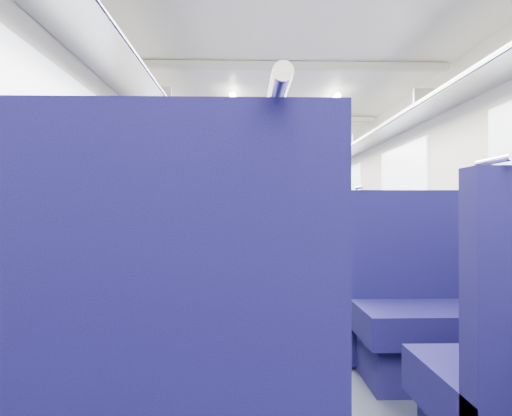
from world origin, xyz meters
name	(u,v)px	position (x,y,z in m)	size (l,w,h in m)	color
floor	(268,267)	(0.00, 0.00, 0.00)	(2.80, 18.00, 0.01)	black
ceiling	(268,141)	(0.00, 0.00, 2.35)	(2.80, 18.00, 0.01)	silver
wall_left	(193,204)	(-1.40, 0.00, 1.18)	(0.02, 18.00, 2.35)	beige
dado_left	(194,248)	(-1.39, 0.00, 0.35)	(0.03, 17.90, 0.70)	#111035
wall_right	(343,204)	(1.40, 0.00, 1.18)	(0.02, 18.00, 2.35)	beige
dado_right	(342,248)	(1.39, 0.00, 0.35)	(0.03, 17.90, 0.70)	#111035
wall_far	(256,207)	(0.00, 9.00, 1.18)	(2.80, 0.02, 2.35)	beige
luggage_rack_left	(203,161)	(-1.21, 0.00, 1.97)	(0.36, 17.40, 0.18)	#B2B5BA
luggage_rack_right	(333,162)	(1.21, 0.00, 1.97)	(0.36, 17.40, 0.18)	#B2B5BA
windows	(270,190)	(0.00, -0.46, 1.42)	(2.78, 15.60, 0.75)	white
ceiling_fittings	(269,142)	(0.00, -0.26, 2.29)	(2.70, 16.06, 0.11)	beige
end_door	(257,212)	(0.00, 8.94, 1.00)	(0.75, 0.06, 2.00)	black
bulkhead	(263,203)	(0.00, 2.40, 1.23)	(2.80, 0.10, 2.35)	beige
seat_4	(122,410)	(-0.83, -6.05, 0.38)	(1.10, 0.61, 1.23)	#0E0D40
seat_6	(183,312)	(-0.83, -4.76, 0.38)	(1.10, 0.61, 1.23)	#0E0D40
seat_7	(439,317)	(0.83, -4.90, 0.38)	(1.10, 0.61, 1.23)	#0E0D40
seat_8	(201,284)	(-0.83, -3.73, 0.38)	(1.10, 0.61, 1.23)	#0E0D40
seat_9	(376,282)	(0.83, -3.65, 0.38)	(1.10, 0.61, 1.23)	#0E0D40
seat_10	(211,267)	(-0.83, -2.63, 0.38)	(1.10, 0.61, 1.23)	#0E0D40
seat_11	(345,264)	(0.83, -2.47, 0.38)	(1.10, 0.61, 1.23)	#0E0D40
seat_12	(219,255)	(-0.83, -1.31, 0.38)	(1.10, 0.61, 1.23)	#0E0D40
seat_13	(326,254)	(0.83, -1.31, 0.38)	(1.10, 0.61, 1.23)	#0E0D40
seat_14	(223,248)	(-0.83, -0.20, 0.38)	(1.10, 0.61, 1.23)	#0E0D40
seat_15	(313,247)	(0.83, -0.10, 0.38)	(1.10, 0.61, 1.23)	#0E0D40
seat_16	(226,243)	(-0.83, 0.93, 0.38)	(1.10, 0.61, 1.23)	#0E0D40
seat_17	(304,242)	(0.83, 1.02, 0.38)	(1.10, 0.61, 1.23)	#0E0D40
seat_18	(229,239)	(-0.83, 2.02, 0.38)	(1.10, 0.61, 1.23)	#0E0D40
seat_19	(298,238)	(0.83, 2.15, 0.38)	(1.10, 0.61, 1.23)	#0E0D40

